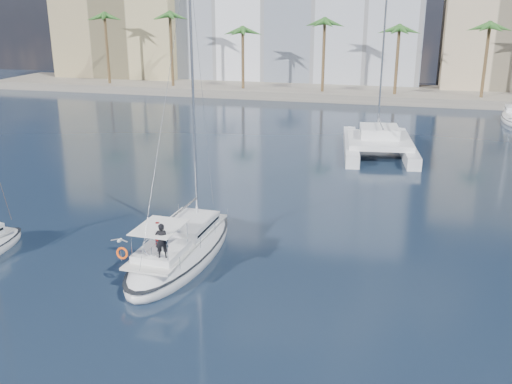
# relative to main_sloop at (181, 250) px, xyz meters

# --- Properties ---
(ground) EXTENTS (160.00, 160.00, 0.00)m
(ground) POSITION_rel_main_sloop_xyz_m (4.15, 0.20, -0.53)
(ground) COLOR black
(ground) RESTS_ON ground
(quay) EXTENTS (120.00, 14.00, 1.20)m
(quay) POSITION_rel_main_sloop_xyz_m (4.15, 61.20, 0.07)
(quay) COLOR gray
(quay) RESTS_ON ground
(building_modern) EXTENTS (42.00, 16.00, 28.00)m
(building_modern) POSITION_rel_main_sloop_xyz_m (-7.85, 73.20, 13.47)
(building_modern) COLOR white
(building_modern) RESTS_ON ground
(building_tan_left) EXTENTS (22.00, 14.00, 22.00)m
(building_tan_left) POSITION_rel_main_sloop_xyz_m (-37.85, 69.20, 10.47)
(building_tan_left) COLOR tan
(building_tan_left) RESTS_ON ground
(building_beige) EXTENTS (20.00, 14.00, 20.00)m
(building_beige) POSITION_rel_main_sloop_xyz_m (26.15, 70.20, 9.47)
(building_beige) COLOR #CAB691
(building_beige) RESTS_ON ground
(palm_left) EXTENTS (3.60, 3.60, 12.30)m
(palm_left) POSITION_rel_main_sloop_xyz_m (-29.85, 57.20, 9.75)
(palm_left) COLOR brown
(palm_left) RESTS_ON ground
(palm_centre) EXTENTS (3.60, 3.60, 12.30)m
(palm_centre) POSITION_rel_main_sloop_xyz_m (4.15, 57.20, 9.75)
(palm_centre) COLOR brown
(palm_centre) RESTS_ON ground
(main_sloop) EXTENTS (4.03, 11.59, 17.04)m
(main_sloop) POSITION_rel_main_sloop_xyz_m (0.00, 0.00, 0.00)
(main_sloop) COLOR white
(main_sloop) RESTS_ON ground
(catamaran) EXTENTS (7.94, 13.45, 18.49)m
(catamaran) POSITION_rel_main_sloop_xyz_m (9.21, 27.05, 0.64)
(catamaran) COLOR white
(catamaran) RESTS_ON ground
(seagull) EXTENTS (1.05, 0.45, 0.19)m
(seagull) POSITION_rel_main_sloop_xyz_m (-3.72, -0.12, 0.21)
(seagull) COLOR silver
(seagull) RESTS_ON ground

